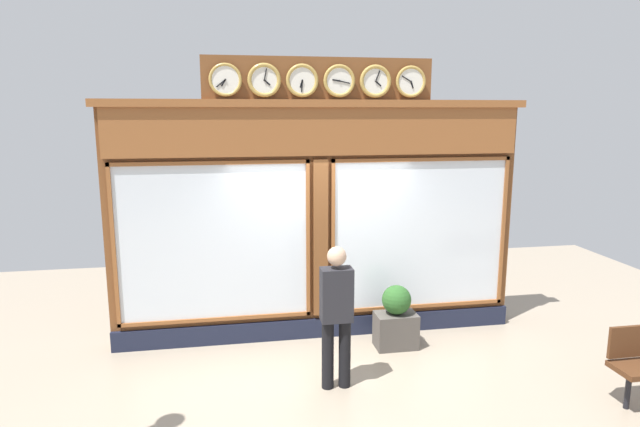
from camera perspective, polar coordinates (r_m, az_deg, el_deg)
The scene contains 4 objects.
shop_facade at distance 7.51m, azimuth -0.16°, elevation -0.42°, with size 5.80×0.42×3.87m.
pedestrian at distance 6.23m, azimuth 1.76°, elevation -10.33°, with size 0.36×0.22×1.69m.
planter_box at distance 7.56m, azimuth 8.03°, elevation -12.16°, with size 0.56×0.36×0.48m, color #4C4742.
planter_shrub at distance 7.40m, azimuth 8.12°, elevation -9.04°, with size 0.39×0.39×0.39m, color #285623.
Camera 1 is at (1.27, 7.13, 3.17)m, focal length 30.18 mm.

